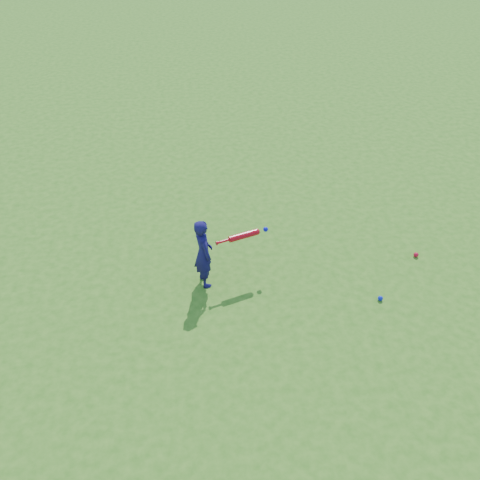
{
  "coord_description": "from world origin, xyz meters",
  "views": [
    {
      "loc": [
        0.09,
        -5.38,
        4.62
      ],
      "look_at": [
        0.68,
        -0.06,
        0.52
      ],
      "focal_mm": 40.0,
      "sensor_mm": 36.0,
      "label": 1
    }
  ],
  "objects_px": {
    "child": "(203,253)",
    "ground_ball_red": "(416,255)",
    "bat_swing": "(246,235)",
    "ground_ball_blue": "(380,298)"
  },
  "relations": [
    {
      "from": "child",
      "to": "ground_ball_red",
      "type": "xyz_separation_m",
      "value": [
        2.9,
        0.2,
        -0.45
      ]
    },
    {
      "from": "child",
      "to": "ground_ball_blue",
      "type": "relative_size",
      "value": 15.33
    },
    {
      "from": "ground_ball_red",
      "to": "ground_ball_blue",
      "type": "xyz_separation_m",
      "value": [
        -0.76,
        -0.78,
        -0.0
      ]
    },
    {
      "from": "ground_ball_red",
      "to": "bat_swing",
      "type": "distance_m",
      "value": 2.43
    },
    {
      "from": "child",
      "to": "ground_ball_red",
      "type": "height_order",
      "value": "child"
    },
    {
      "from": "ground_ball_blue",
      "to": "ground_ball_red",
      "type": "bearing_deg",
      "value": 45.77
    },
    {
      "from": "bat_swing",
      "to": "ground_ball_blue",
      "type": "bearing_deg",
      "value": -42.6
    },
    {
      "from": "ground_ball_red",
      "to": "bat_swing",
      "type": "bearing_deg",
      "value": -178.36
    },
    {
      "from": "child",
      "to": "ground_ball_red",
      "type": "distance_m",
      "value": 2.94
    },
    {
      "from": "child",
      "to": "ground_ball_blue",
      "type": "bearing_deg",
      "value": -120.41
    }
  ]
}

